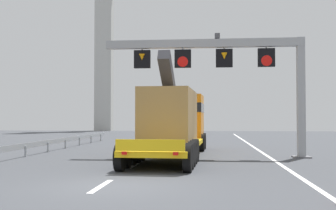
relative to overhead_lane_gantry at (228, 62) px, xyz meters
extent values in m
plane|color=#424449|center=(-4.03, -10.29, -5.21)|extent=(112.00, 112.00, 0.00)
cube|color=silver|center=(-4.41, -10.32, -5.20)|extent=(0.20, 2.60, 0.01)
cube|color=silver|center=(-4.41, -4.36, -5.20)|extent=(0.20, 2.60, 0.01)
cube|color=silver|center=(-4.41, 1.60, -5.20)|extent=(0.20, 2.60, 0.01)
cube|color=silver|center=(-4.41, 7.56, -5.20)|extent=(0.20, 2.60, 0.01)
cube|color=silver|center=(-4.41, 13.53, -5.20)|extent=(0.20, 2.60, 0.01)
cube|color=silver|center=(-4.41, 19.49, -5.20)|extent=(0.20, 2.60, 0.01)
cube|color=silver|center=(-4.41, 25.45, -5.20)|extent=(0.20, 2.60, 0.01)
cube|color=silver|center=(-4.41, 31.41, -5.20)|extent=(0.20, 2.60, 0.01)
cube|color=silver|center=(-4.41, 37.38, -5.20)|extent=(0.20, 2.60, 0.01)
cube|color=silver|center=(-4.41, 43.34, -5.20)|extent=(0.20, 2.60, 0.01)
cube|color=silver|center=(-4.41, 49.30, -5.20)|extent=(0.20, 2.60, 0.01)
cube|color=silver|center=(-4.41, 55.26, -5.20)|extent=(0.20, 2.60, 0.01)
cube|color=silver|center=(2.17, 1.71, -5.20)|extent=(0.20, 63.00, 0.01)
cube|color=#9EA0A5|center=(3.86, 0.00, -1.97)|extent=(0.40, 0.40, 6.48)
cube|color=slate|center=(3.86, 0.00, -5.17)|extent=(0.90, 0.90, 0.08)
cube|color=#9EA0A5|center=(-1.36, 0.00, 1.02)|extent=(10.84, 0.44, 0.44)
cube|color=#4C4C51|center=(-0.60, 0.00, 1.42)|extent=(0.28, 0.40, 0.28)
cube|color=black|center=(2.05, 0.00, 0.20)|extent=(0.91, 0.24, 1.00)
cube|color=#9EA0A5|center=(2.05, 0.00, 0.75)|extent=(0.08, 0.08, 0.16)
cone|color=red|center=(2.05, -0.13, 0.02)|extent=(0.58, 0.02, 0.58)
cube|color=black|center=(-0.22, 0.00, 0.20)|extent=(0.91, 0.24, 1.00)
cube|color=#9EA0A5|center=(-0.22, 0.00, 0.75)|extent=(0.08, 0.08, 0.16)
cone|color=orange|center=(-0.22, -0.13, 0.30)|extent=(0.33, 0.33, 0.35)
cube|color=black|center=(-2.49, 0.00, 0.20)|extent=(0.91, 0.24, 1.00)
cube|color=#9EA0A5|center=(-2.49, 0.00, 0.75)|extent=(0.08, 0.08, 0.16)
cone|color=red|center=(-2.49, -0.13, 0.02)|extent=(0.58, 0.02, 0.58)
cube|color=black|center=(-4.76, 0.00, 0.20)|extent=(0.91, 0.24, 1.00)
cube|color=#9EA0A5|center=(-4.76, 0.00, 0.75)|extent=(0.08, 0.08, 0.16)
cone|color=orange|center=(-4.76, -0.13, 0.30)|extent=(0.33, 0.33, 0.35)
cube|color=yellow|center=(-3.07, -2.19, -4.48)|extent=(3.22, 10.50, 0.24)
cube|color=yellow|center=(-3.28, -7.46, -4.11)|extent=(2.66, 0.19, 0.44)
cylinder|color=black|center=(-4.60, -6.63, -4.66)|extent=(0.36, 1.11, 1.10)
cylinder|color=black|center=(-1.90, -6.74, -4.66)|extent=(0.36, 1.11, 1.10)
cylinder|color=black|center=(-4.55, -5.58, -4.66)|extent=(0.36, 1.11, 1.10)
cylinder|color=black|center=(-1.86, -5.69, -4.66)|extent=(0.36, 1.11, 1.10)
cylinder|color=black|center=(-4.51, -4.53, -4.66)|extent=(0.36, 1.11, 1.10)
cylinder|color=black|center=(-1.81, -4.64, -4.66)|extent=(0.36, 1.11, 1.10)
cylinder|color=black|center=(-4.47, -3.48, -4.66)|extent=(0.36, 1.11, 1.10)
cylinder|color=black|center=(-1.77, -3.59, -4.66)|extent=(0.36, 1.11, 1.10)
cylinder|color=black|center=(-4.43, -2.43, -4.66)|extent=(0.36, 1.11, 1.10)
cylinder|color=black|center=(-1.73, -2.54, -4.66)|extent=(0.36, 1.11, 1.10)
cube|color=orange|center=(-2.78, 4.91, -3.11)|extent=(2.70, 3.30, 3.10)
cube|color=black|center=(-2.78, 4.91, -2.41)|extent=(2.73, 3.32, 0.60)
cylinder|color=black|center=(-4.03, 5.84, -4.66)|extent=(0.38, 1.11, 1.10)
cylinder|color=black|center=(-1.46, 5.74, -4.66)|extent=(0.38, 1.11, 1.10)
cylinder|color=black|center=(-4.11, 3.84, -4.66)|extent=(0.38, 1.11, 1.10)
cylinder|color=black|center=(-1.54, 3.74, -4.66)|extent=(0.38, 1.11, 1.10)
cube|color=#9E7A47|center=(-3.05, -1.79, -3.01)|extent=(2.61, 5.81, 2.70)
cube|color=#2D2D33|center=(-3.08, -2.64, -1.06)|extent=(0.68, 2.96, 2.29)
cube|color=red|center=(-4.26, -7.46, -4.41)|extent=(0.20, 0.07, 0.12)
cube|color=red|center=(-2.30, -7.54, -4.41)|extent=(0.20, 0.07, 0.12)
cube|color=#999EA3|center=(-11.08, 2.18, -4.61)|extent=(0.04, 28.94, 0.32)
cube|color=#999EA3|center=(-11.02, -1.03, -4.91)|extent=(0.10, 0.10, 0.60)
cube|color=#999EA3|center=(-11.02, 2.18, -4.91)|extent=(0.10, 0.10, 0.60)
cube|color=#999EA3|center=(-11.02, 5.40, -4.91)|extent=(0.10, 0.10, 0.60)
cube|color=#999EA3|center=(-11.02, 8.62, -4.91)|extent=(0.10, 0.10, 0.60)
cube|color=#999EA3|center=(-11.02, 11.83, -4.91)|extent=(0.10, 0.10, 0.60)
cube|color=#999EA3|center=(-11.02, 15.05, -4.91)|extent=(0.10, 0.10, 0.60)
cube|color=#B7B7B2|center=(-18.45, 45.61, 15.04)|extent=(2.80, 2.00, 40.49)
camera|label=1|loc=(-1.05, -23.31, -3.07)|focal=45.35mm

